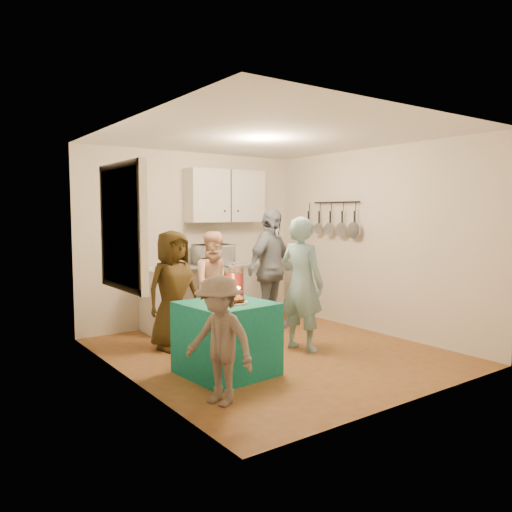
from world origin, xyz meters
TOP-DOWN VIEW (x-y plane):
  - floor at (0.00, 0.00)m, footprint 4.00×4.00m
  - ceiling at (0.00, 0.00)m, footprint 4.00×4.00m
  - back_wall at (0.00, 2.00)m, footprint 3.60×3.60m
  - left_wall at (-1.80, 0.00)m, footprint 4.00×4.00m
  - right_wall at (1.80, 0.00)m, footprint 4.00×4.00m
  - window_night at (-1.77, 0.30)m, footprint 0.04×1.00m
  - counter at (0.20, 1.70)m, footprint 2.20×0.58m
  - countertop at (0.20, 1.70)m, footprint 2.24×0.62m
  - upper_cabinet at (0.50, 1.85)m, footprint 1.30×0.30m
  - pot_rack at (1.72, 0.70)m, footprint 0.12×1.00m
  - microwave at (0.18, 1.70)m, footprint 0.59×0.43m
  - party_table at (-0.90, -0.38)m, footprint 0.92×0.92m
  - donut_cake at (-0.89, -0.43)m, footprint 0.38×0.38m
  - punch_jar at (-0.67, -0.17)m, footprint 0.22×0.22m
  - man_birthday at (0.35, -0.12)m, footprint 0.53×0.68m
  - woman_back_left at (-0.92, 0.84)m, footprint 0.78×0.56m
  - woman_back_center at (-0.18, 1.02)m, footprint 0.83×0.73m
  - woman_back_right at (0.71, 0.98)m, footprint 1.11×0.76m
  - child_near_left at (-1.40, -1.05)m, footprint 0.63×0.84m

SIDE VIEW (x-z plane):
  - floor at x=0.00m, z-range 0.00..0.00m
  - party_table at x=-0.90m, z-range 0.00..0.76m
  - counter at x=0.20m, z-range 0.00..0.86m
  - child_near_left at x=-1.40m, z-range 0.00..1.15m
  - woman_back_center at x=-0.18m, z-range 0.00..1.44m
  - woman_back_left at x=-0.92m, z-range 0.00..1.48m
  - man_birthday at x=0.35m, z-range 0.00..1.65m
  - donut_cake at x=-0.89m, z-range 0.76..0.94m
  - woman_back_right at x=0.71m, z-range 0.00..1.75m
  - countertop at x=0.20m, z-range 0.86..0.91m
  - punch_jar at x=-0.67m, z-range 0.76..1.10m
  - microwave at x=0.18m, z-range 0.91..1.22m
  - back_wall at x=0.00m, z-range 1.30..1.30m
  - left_wall at x=-1.80m, z-range 1.30..1.30m
  - right_wall at x=1.80m, z-range 1.30..1.30m
  - window_night at x=-1.77m, z-range 0.95..2.15m
  - pot_rack at x=1.72m, z-range 1.30..1.90m
  - upper_cabinet at x=0.50m, z-range 1.55..2.35m
  - ceiling at x=0.00m, z-range 2.60..2.60m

